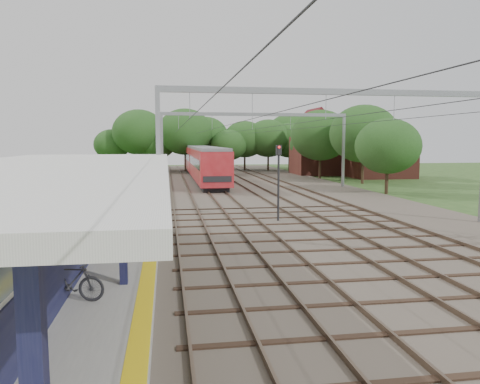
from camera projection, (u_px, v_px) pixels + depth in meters
ballast_bed at (273, 194)px, 38.58m from camera, size 18.00×90.00×0.10m
platform at (103, 236)px, 21.07m from camera, size 5.00×52.00×0.35m
yellow_stripe at (154, 230)px, 21.40m from camera, size 0.45×52.00×0.01m
station_building at (22, 222)px, 13.78m from camera, size 3.41×18.00×3.40m
canopy at (51, 170)px, 12.80m from camera, size 6.40×20.00×3.44m
rail_tracks at (243, 193)px, 38.18m from camera, size 11.80×88.00×0.15m
catenary_system at (280, 126)px, 33.25m from camera, size 17.22×88.00×7.00m
tree_band at (228, 137)px, 64.65m from camera, size 31.72×30.88×8.82m
house_near at (380, 153)px, 56.60m from camera, size 7.00×6.12×7.89m
house_far at (324, 150)px, 61.69m from camera, size 8.00×6.12×8.66m
person at (130, 234)px, 16.46m from camera, size 0.66×0.50×1.62m
bicycle at (71, 282)px, 11.90m from camera, size 1.78×0.80×1.03m
train at (201, 161)px, 55.72m from camera, size 2.83×35.18×3.72m
signal_post at (279, 175)px, 25.27m from camera, size 0.30×0.26×4.22m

